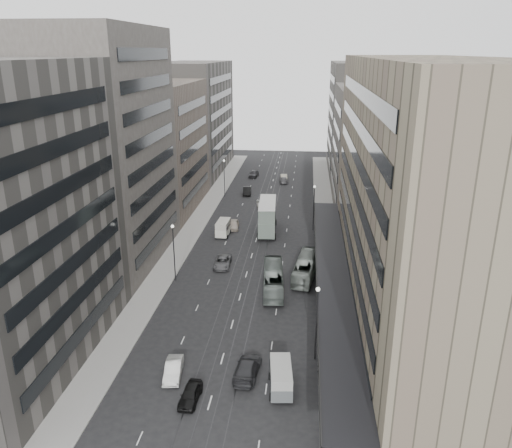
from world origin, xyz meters
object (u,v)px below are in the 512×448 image
at_px(bus_far, 306,268).
at_px(double_decker, 267,216).
at_px(sedan_0, 190,394).
at_px(panel_van, 223,228).
at_px(sedan_2, 223,262).
at_px(bus_near, 273,279).
at_px(pedestrian, 321,369).
at_px(vw_microbus, 281,377).
at_px(sedan_1, 173,369).

relative_size(bus_far, double_decker, 1.02).
relative_size(bus_far, sedan_0, 2.62).
distance_m(panel_van, sedan_2, 13.17).
xyz_separation_m(bus_near, pedestrian, (6.00, -18.95, -0.40)).
xyz_separation_m(bus_near, double_decker, (-2.64, 22.47, 1.50)).
bearing_deg(panel_van, vw_microbus, -70.66).
bearing_deg(bus_near, pedestrian, 103.28).
distance_m(bus_far, sedan_2, 12.66).
distance_m(sedan_0, pedestrian, 12.88).
distance_m(panel_van, sedan_1, 39.88).
bearing_deg(panel_van, pedestrian, -64.83).
bearing_deg(panel_van, sedan_1, -85.14).
distance_m(bus_far, vw_microbus, 25.53).
bearing_deg(vw_microbus, sedan_1, 168.70).
xyz_separation_m(sedan_2, pedestrian, (14.09, -25.75, 0.41)).
relative_size(double_decker, vw_microbus, 2.09).
bearing_deg(sedan_1, sedan_0, -61.38).
height_order(bus_far, double_decker, double_decker).
relative_size(bus_near, vw_microbus, 2.21).
xyz_separation_m(bus_far, sedan_2, (-12.39, 2.46, -0.77)).
relative_size(bus_far, pedestrian, 5.47).
relative_size(panel_van, sedan_0, 1.10).
distance_m(vw_microbus, sedan_0, 8.60).
relative_size(bus_near, pedestrian, 5.64).
relative_size(double_decker, pedestrian, 5.34).
bearing_deg(vw_microbus, bus_near, 90.25).
xyz_separation_m(vw_microbus, pedestrian, (3.81, 2.15, -0.32)).
height_order(bus_far, sedan_0, bus_far).
relative_size(vw_microbus, panel_van, 1.11).
bearing_deg(sedan_0, double_decker, 88.67).
bearing_deg(vw_microbus, sedan_2, 104.54).
relative_size(panel_van, pedestrian, 2.30).
height_order(sedan_0, sedan_2, sedan_2).
height_order(bus_far, pedestrian, bus_far).
xyz_separation_m(vw_microbus, panel_van, (-12.33, 40.89, 0.09)).
height_order(double_decker, pedestrian, double_decker).
xyz_separation_m(vw_microbus, sedan_1, (-10.73, 1.05, -0.70)).
bearing_deg(sedan_1, vw_microbus, -12.78).
bearing_deg(pedestrian, double_decker, -97.11).
xyz_separation_m(bus_far, double_decker, (-6.94, 18.13, 1.54)).
xyz_separation_m(vw_microbus, sedan_0, (-8.22, -2.43, -0.75)).
height_order(double_decker, vw_microbus, double_decker).
bearing_deg(bus_far, bus_near, 52.94).
height_order(panel_van, sedan_2, panel_van).
relative_size(bus_near, bus_far, 1.03).
xyz_separation_m(sedan_1, pedestrian, (14.54, 1.10, 0.38)).
bearing_deg(double_decker, sedan_1, -100.77).
bearing_deg(panel_van, sedan_0, -82.02).
xyz_separation_m(sedan_0, sedan_2, (-2.06, 30.33, 0.02)).
distance_m(bus_near, panel_van, 22.23).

